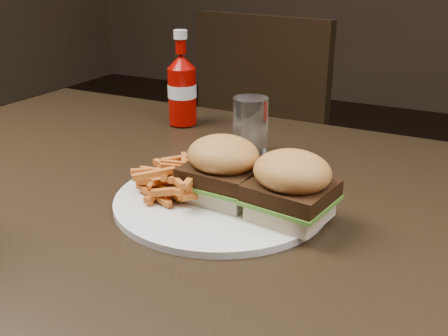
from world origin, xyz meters
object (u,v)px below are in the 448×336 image
at_px(tumbler, 250,125).
at_px(dining_table, 176,195).
at_px(ketchup_bottle, 182,96).
at_px(plate, 221,200).
at_px(chair_far, 291,160).

bearing_deg(tumbler, dining_table, -107.25).
height_order(ketchup_bottle, tumbler, ketchup_bottle).
relative_size(plate, tumbler, 3.12).
bearing_deg(chair_far, dining_table, 108.85).
distance_m(dining_table, plate, 0.10).
relative_size(dining_table, ketchup_bottle, 10.55).
relative_size(dining_table, plate, 4.05).
height_order(dining_table, tumbler, tumbler).
bearing_deg(chair_far, tumbler, 114.12).
bearing_deg(plate, tumbler, 103.04).
distance_m(plate, ketchup_bottle, 0.39).
bearing_deg(dining_table, tumbler, 72.75).
relative_size(ketchup_bottle, tumbler, 1.20).
xyz_separation_m(dining_table, plate, (0.10, -0.03, 0.03)).
bearing_deg(plate, ketchup_bottle, 129.55).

